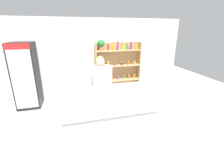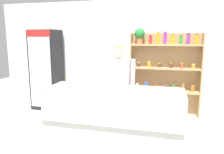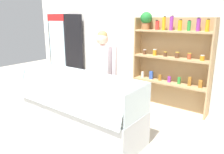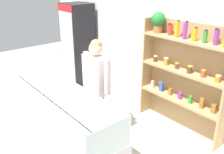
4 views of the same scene
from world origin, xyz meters
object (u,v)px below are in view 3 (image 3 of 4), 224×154
Objects in this scene: drinks_fridge at (66,52)px; shop_clerk at (102,68)px; deli_display_case at (81,115)px; shelving_unit at (169,56)px.

drinks_fridge is 1.19× the size of shop_clerk.
drinks_fridge is at bearing 154.85° from shop_clerk.
deli_display_case is at bearing -37.39° from drinks_fridge.
drinks_fridge is at bearing 142.61° from deli_display_case.
shelving_unit is 1.20× the size of shop_clerk.
shop_clerk reaches higher than deli_display_case.
shelving_unit reaches higher than deli_display_case.
drinks_fridge is 0.99× the size of shelving_unit.
drinks_fridge reaches higher than shop_clerk.
deli_display_case is at bearing -83.90° from shop_clerk.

